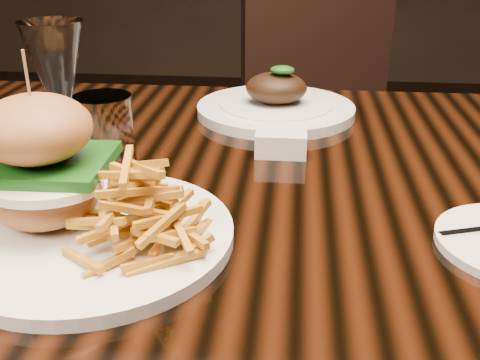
# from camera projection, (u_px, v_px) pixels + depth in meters

# --- Properties ---
(dining_table) EXTENTS (1.60, 0.90, 0.75)m
(dining_table) POSITION_uv_depth(u_px,v_px,m) (270.00, 223.00, 0.81)
(dining_table) COLOR black
(dining_table) RESTS_ON ground
(burger_plate) EXTENTS (0.31, 0.31, 0.20)m
(burger_plate) POSITION_uv_depth(u_px,v_px,m) (86.00, 195.00, 0.59)
(burger_plate) COLOR white
(burger_plate) RESTS_ON dining_table
(ramekin) EXTENTS (0.09, 0.09, 0.04)m
(ramekin) POSITION_uv_depth(u_px,v_px,m) (281.00, 140.00, 0.85)
(ramekin) COLOR white
(ramekin) RESTS_ON dining_table
(wine_glass) EXTENTS (0.08, 0.08, 0.21)m
(wine_glass) POSITION_uv_depth(u_px,v_px,m) (56.00, 67.00, 0.69)
(wine_glass) COLOR white
(wine_glass) RESTS_ON dining_table
(water_tumbler) EXTENTS (0.08, 0.08, 0.11)m
(water_tumbler) POSITION_uv_depth(u_px,v_px,m) (105.00, 134.00, 0.77)
(water_tumbler) COLOR white
(water_tumbler) RESTS_ON dining_table
(far_dish) EXTENTS (0.28, 0.28, 0.09)m
(far_dish) POSITION_uv_depth(u_px,v_px,m) (276.00, 105.00, 1.01)
(far_dish) COLOR white
(far_dish) RESTS_ON dining_table
(chair_far) EXTENTS (0.59, 0.59, 0.95)m
(chair_far) POSITION_uv_depth(u_px,v_px,m) (328.00, 121.00, 1.65)
(chair_far) COLOR black
(chair_far) RESTS_ON ground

